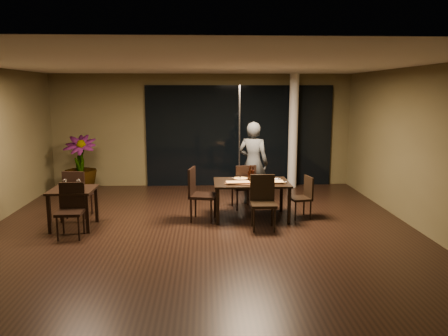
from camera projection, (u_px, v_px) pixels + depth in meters
ground at (202, 231)px, 8.06m from camera, size 8.00×8.00×0.00m
wall_back at (202, 130)px, 11.79m from camera, size 8.00×0.10×3.00m
wall_front at (197, 212)px, 3.82m from camera, size 8.00×0.10×3.00m
wall_right at (422, 149)px, 7.98m from camera, size 0.10×8.00×3.00m
ceiling at (200, 63)px, 7.54m from camera, size 8.00×8.00×0.04m
window_panel at (239, 136)px, 11.77m from camera, size 5.00×0.06×2.70m
column at (293, 131)px, 11.50m from camera, size 0.24×0.24×3.00m
main_table at (251, 185)px, 8.77m from camera, size 1.50×1.00×0.75m
side_table at (73, 195)px, 8.15m from camera, size 0.80×0.80×0.75m
chair_main_far at (244, 184)px, 9.47m from camera, size 0.55×0.55×0.98m
chair_main_near at (263, 199)px, 8.14m from camera, size 0.47×0.47×1.00m
chair_main_left at (198, 191)px, 8.63m from camera, size 0.58×0.58×1.06m
chair_main_right at (304, 195)px, 8.82m from camera, size 0.46×0.46×0.85m
chair_side_far at (77, 192)px, 8.80m from camera, size 0.51×0.51×0.98m
chair_side_near at (71, 207)px, 7.69m from camera, size 0.45×0.45×0.95m
diner at (253, 163)px, 9.84m from camera, size 0.75×0.63×1.88m
potted_plant at (80, 164)px, 10.97m from camera, size 0.83×0.83×1.45m
pizza_board_left at (238, 183)px, 8.58m from camera, size 0.55×0.36×0.01m
pizza_board_right at (271, 183)px, 8.63m from camera, size 0.59×0.37×0.01m
oblong_pizza_left at (238, 182)px, 8.57m from camera, size 0.45×0.22×0.02m
oblong_pizza_right at (271, 182)px, 8.63m from camera, size 0.48×0.22×0.02m
round_pizza at (241, 179)px, 9.03m from camera, size 0.28×0.28×0.01m
bottle_a at (249, 174)px, 8.75m from camera, size 0.07×0.07×0.30m
bottle_b at (253, 174)px, 8.79m from camera, size 0.07×0.07×0.30m
bottle_c at (250, 173)px, 8.84m from camera, size 0.07×0.07×0.32m
tumbler_left at (239, 179)px, 8.85m from camera, size 0.07×0.07×0.09m
tumbler_right at (259, 178)px, 8.89m from camera, size 0.07×0.07×0.08m
napkin_near at (282, 182)px, 8.67m from camera, size 0.20×0.14×0.01m
napkin_far at (276, 179)px, 8.98m from camera, size 0.19×0.12×0.01m
wine_glass_a at (65, 183)px, 8.21m from camera, size 0.07×0.07×0.16m
wine_glass_b at (79, 184)px, 8.08m from camera, size 0.08×0.08×0.18m
side_napkin at (73, 191)px, 7.90m from camera, size 0.19×0.12×0.01m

